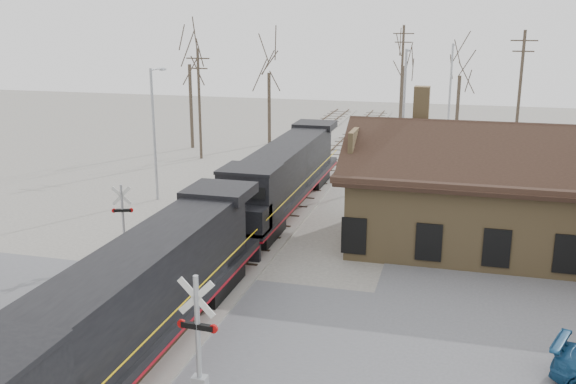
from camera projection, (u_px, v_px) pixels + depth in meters
The scene contains 19 objects.
ground at pixel (178, 320), 24.83m from camera, with size 140.00×140.00×0.00m, color #A7A297.
road at pixel (178, 320), 24.83m from camera, with size 60.00×9.00×0.03m, color #5B5B60.
track_main at pixel (283, 211), 38.79m from camera, with size 3.40×90.00×0.24m.
track_siding at pixel (213, 205), 39.93m from camera, with size 3.40×90.00×0.24m.
depot at pixel (495, 201), 32.36m from camera, with size 15.20×9.31×7.90m.
locomotive_lead at pixel (126, 310), 20.75m from camera, with size 2.79×18.69×4.15m.
locomotive_trailing at pixel (283, 176), 38.43m from camera, with size 2.79×18.69×3.92m.
crossbuck_near at pixel (199, 352), 18.37m from camera, with size 1.26×0.33×4.41m.
crossbuck_far at pixel (123, 223), 31.04m from camera, with size 1.01×0.42×3.65m.
streetlight_a at pixel (155, 127), 40.42m from camera, with size 0.25×2.04×8.37m.
streetlight_b at pixel (404, 108), 45.30m from camera, with size 0.25×2.04×9.31m.
streetlight_c at pixel (450, 93), 54.43m from camera, with size 0.25×2.04×9.34m.
utility_pole_a at pixel (199, 102), 52.46m from camera, with size 2.00×0.24×9.03m.
utility_pole_b at pixel (402, 80), 61.71m from camera, with size 2.00×0.24×10.77m.
utility_pole_c at pixel (519, 96), 49.74m from camera, with size 2.00×0.24×10.51m.
tree_a at pixel (189, 50), 55.97m from camera, with size 4.97×4.97×12.18m.
tree_b at pixel (269, 61), 58.10m from camera, with size 4.37×4.37×10.71m.
tree_c at pixel (405, 56), 67.28m from camera, with size 4.35×4.35×10.65m.
tree_d at pixel (461, 64), 58.29m from camera, with size 4.20×4.20×10.28m.
Camera 1 is at (10.03, -20.78, 11.27)m, focal length 40.00 mm.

